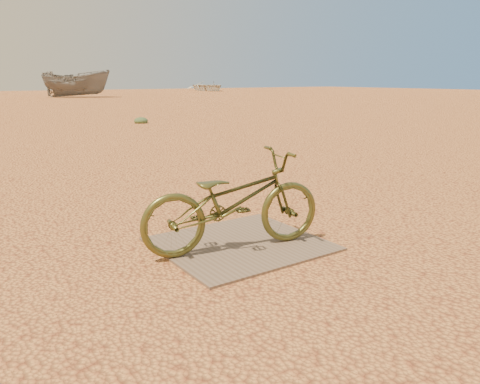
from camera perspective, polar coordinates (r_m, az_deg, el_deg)
ground at (r=4.37m, az=3.84°, el=-6.67°), size 120.00×120.00×0.00m
plywood_board at (r=4.40m, az=-0.00°, el=-6.35°), size 1.45×1.33×0.02m
bicycle at (r=4.13m, az=-0.81°, el=-1.13°), size 1.76×0.90×0.88m
boat_mid_right at (r=40.73m, az=-19.33°, el=12.37°), size 5.73×5.05×2.16m
boat_far_right at (r=57.74m, az=-3.88°, el=12.76°), size 4.12×5.64×1.14m
kale_b at (r=16.70m, az=-11.96°, el=8.22°), size 0.48×0.48×0.26m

